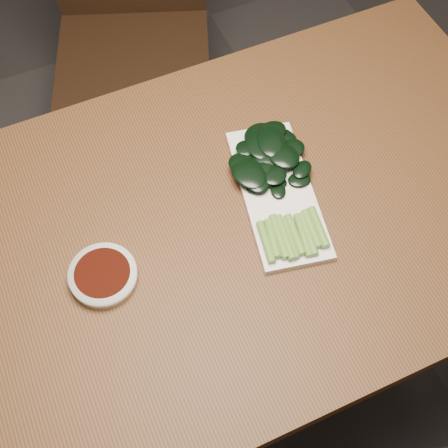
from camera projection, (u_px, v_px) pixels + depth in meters
ground at (218, 353)px, 1.84m from camera, size 6.00×6.00×0.00m
table at (215, 243)px, 1.25m from camera, size 1.40×0.80×0.75m
chair_far at (132, 29)px, 1.83m from camera, size 0.58×0.58×0.89m
sauce_bowl at (103, 276)px, 1.12m from camera, size 0.12×0.12×0.03m
serving_plate at (278, 193)px, 1.22m from camera, size 0.20×0.35×0.01m
gai_lan at (274, 174)px, 1.22m from camera, size 0.19×0.33×0.03m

